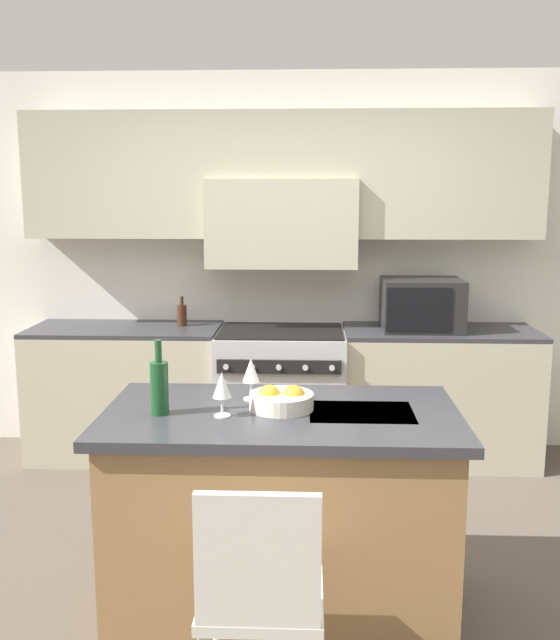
{
  "coord_description": "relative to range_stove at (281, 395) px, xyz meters",
  "views": [
    {
      "loc": [
        0.2,
        -3.07,
        1.86
      ],
      "look_at": [
        0.04,
        0.66,
        1.19
      ],
      "focal_mm": 40.0,
      "sensor_mm": 36.0,
      "label": 1
    }
  ],
  "objects": [
    {
      "name": "fruit_bowl",
      "position": [
        0.08,
        -1.87,
        0.52
      ],
      "size": [
        0.28,
        0.28,
        0.11
      ],
      "color": "silver",
      "rests_on": "kitchen_island"
    },
    {
      "name": "ground_plane",
      "position": [
        0.0,
        -1.75,
        -0.46
      ],
      "size": [
        10.0,
        10.0,
        0.0
      ],
      "primitive_type": "plane",
      "color": "brown"
    },
    {
      "name": "wine_glass_near",
      "position": [
        -0.16,
        -1.99,
        0.61
      ],
      "size": [
        0.08,
        0.08,
        0.19
      ],
      "color": "white",
      "rests_on": "kitchen_island"
    },
    {
      "name": "back_counter",
      "position": [
        -0.0,
        0.02,
        0.0
      ],
      "size": [
        3.52,
        0.62,
        0.93
      ],
      "color": "#B2AD93",
      "rests_on": "ground_plane"
    },
    {
      "name": "range_stove",
      "position": [
        0.0,
        0.0,
        0.0
      ],
      "size": [
        0.88,
        0.7,
        0.92
      ],
      "color": "#B7B7BC",
      "rests_on": "ground_plane"
    },
    {
      "name": "kitchen_island",
      "position": [
        0.08,
        -1.9,
        0.01
      ],
      "size": [
        1.52,
        0.85,
        0.94
      ],
      "color": "olive",
      "rests_on": "ground_plane"
    },
    {
      "name": "oil_bottle_on_counter",
      "position": [
        -0.7,
        0.1,
        0.55
      ],
      "size": [
        0.07,
        0.07,
        0.21
      ],
      "color": "#422314",
      "rests_on": "back_counter"
    },
    {
      "name": "wine_glass_far",
      "position": [
        -0.06,
        -1.73,
        0.61
      ],
      "size": [
        0.08,
        0.08,
        0.19
      ],
      "color": "white",
      "rests_on": "kitchen_island"
    },
    {
      "name": "back_cabinetry",
      "position": [
        0.0,
        0.27,
        1.13
      ],
      "size": [
        10.0,
        0.46,
        2.7
      ],
      "color": "silver",
      "rests_on": "ground_plane"
    },
    {
      "name": "island_chair",
      "position": [
        0.04,
        -2.66,
        0.08
      ],
      "size": [
        0.42,
        0.4,
        0.95
      ],
      "color": "beige",
      "rests_on": "ground_plane"
    },
    {
      "name": "wine_bottle",
      "position": [
        -0.43,
        -1.96,
        0.6
      ],
      "size": [
        0.08,
        0.08,
        0.32
      ],
      "color": "#194723",
      "rests_on": "kitchen_island"
    },
    {
      "name": "microwave",
      "position": [
        0.96,
        0.02,
        0.64
      ],
      "size": [
        0.54,
        0.44,
        0.35
      ],
      "color": "black",
      "rests_on": "back_counter"
    }
  ]
}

